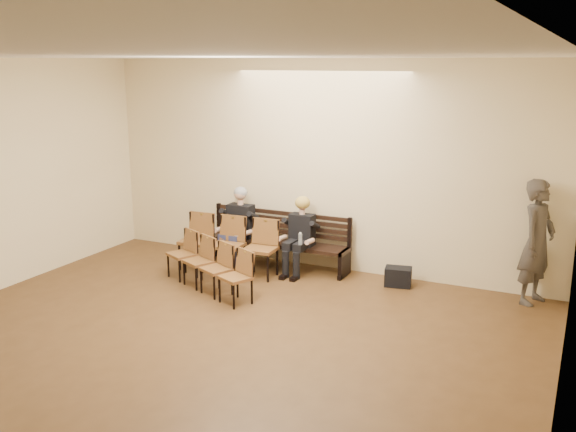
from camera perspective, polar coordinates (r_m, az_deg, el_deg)
name	(u,v)px	position (r m, az deg, el deg)	size (l,w,h in m)	color
ground	(134,398)	(7.19, -13.50, -15.50)	(10.00, 10.00, 0.00)	brown
room_walls	(168,149)	(6.98, -10.60, 5.85)	(8.02, 10.01, 3.51)	beige
bench	(276,254)	(11.06, -1.08, -3.36)	(2.60, 0.90, 0.45)	black
seated_man	(238,227)	(11.15, -4.47, -0.94)	(0.55, 0.76, 1.32)	black
seated_woman	(300,239)	(10.65, 1.04, -2.02)	(0.50, 0.69, 1.17)	black
laptop	(233,235)	(10.96, -4.91, -1.68)	(0.34, 0.27, 0.25)	silver
water_bottle	(300,246)	(10.33, 1.10, -2.68)	(0.06, 0.06, 0.21)	silver
bag	(398,277)	(10.28, 9.76, -5.34)	(0.41, 0.28, 0.30)	black
passerby	(538,233)	(9.86, 21.34, -1.41)	(0.77, 0.51, 2.11)	#3B3630
chair_row_front	(228,245)	(10.71, -5.40, -2.61)	(1.70, 0.52, 0.95)	brown
chair_row_back	(207,265)	(9.97, -7.20, -4.38)	(1.91, 0.43, 0.79)	brown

